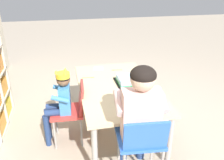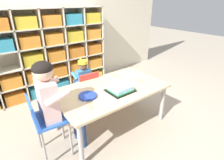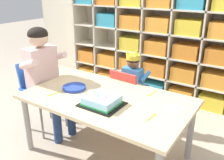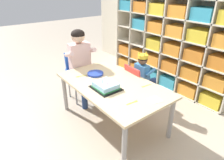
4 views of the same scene
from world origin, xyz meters
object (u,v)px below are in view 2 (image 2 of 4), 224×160
at_px(paper_plate_stack, 88,96).
at_px(classroom_chair_blue, 87,88).
at_px(adult_helper_seated, 54,98).
at_px(fork_near_child_seat, 141,81).
at_px(fork_by_napkin, 115,76).
at_px(activity_table, 111,92).
at_px(fork_beside_plate_stack, 91,106).
at_px(child_with_crown, 83,77).
at_px(birthday_cake_on_tray, 120,89).
at_px(classroom_chair_adult_side, 46,119).

bearing_deg(paper_plate_stack, classroom_chair_blue, 62.25).
distance_m(adult_helper_seated, fork_near_child_seat, 1.20).
xyz_separation_m(adult_helper_seated, fork_near_child_seat, (1.19, -0.08, -0.11)).
bearing_deg(fork_by_napkin, paper_plate_stack, 120.63).
bearing_deg(adult_helper_seated, activity_table, -83.76).
distance_m(activity_table, classroom_chair_blue, 0.52).
bearing_deg(adult_helper_seated, fork_beside_plate_stack, -116.31).
bearing_deg(child_with_crown, fork_beside_plate_stack, 69.81).
distance_m(activity_table, birthday_cake_on_tray, 0.17).
bearing_deg(classroom_chair_adult_side, paper_plate_stack, -86.76).
height_order(classroom_chair_adult_side, fork_beside_plate_stack, classroom_chair_adult_side).
bearing_deg(classroom_chair_blue, child_with_crown, -89.72).
xyz_separation_m(classroom_chair_blue, paper_plate_stack, (-0.28, -0.52, 0.19)).
bearing_deg(fork_by_napkin, classroom_chair_blue, 63.65).
xyz_separation_m(classroom_chair_blue, child_with_crown, (0.01, 0.11, 0.13)).
relative_size(adult_helper_seated, paper_plate_stack, 5.16).
height_order(activity_table, fork_beside_plate_stack, fork_beside_plate_stack).
bearing_deg(fork_near_child_seat, birthday_cake_on_tray, -79.88).
bearing_deg(fork_beside_plate_stack, child_with_crown, -9.64).
height_order(classroom_chair_adult_side, adult_helper_seated, adult_helper_seated).
height_order(activity_table, classroom_chair_blue, classroom_chair_blue).
xyz_separation_m(classroom_chair_adult_side, birthday_cake_on_tray, (0.89, -0.14, 0.13)).
bearing_deg(classroom_chair_adult_side, child_with_crown, -46.18).
bearing_deg(birthday_cake_on_tray, adult_helper_seated, 170.91).
bearing_deg(classroom_chair_adult_side, adult_helper_seated, -90.00).
bearing_deg(fork_beside_plate_stack, classroom_chair_blue, -12.54).
distance_m(classroom_chair_adult_side, adult_helper_seated, 0.24).
bearing_deg(fork_near_child_seat, classroom_chair_adult_side, -89.77).
bearing_deg(birthday_cake_on_tray, fork_near_child_seat, 5.79).
height_order(classroom_chair_adult_side, paper_plate_stack, classroom_chair_adult_side).
bearing_deg(child_with_crown, paper_plate_stack, 69.35).
distance_m(paper_plate_stack, fork_near_child_seat, 0.81).
distance_m(child_with_crown, fork_by_napkin, 0.50).
bearing_deg(fork_by_napkin, child_with_crown, 52.04).
xyz_separation_m(classroom_chair_blue, fork_by_napkin, (0.36, -0.23, 0.18)).
distance_m(adult_helper_seated, fork_beside_plate_stack, 0.38).
relative_size(adult_helper_seated, birthday_cake_on_tray, 3.41).
bearing_deg(fork_beside_plate_stack, classroom_chair_adult_side, 78.37).
height_order(classroom_chair_blue, paper_plate_stack, classroom_chair_blue).
distance_m(birthday_cake_on_tray, fork_by_napkin, 0.48).
xyz_separation_m(activity_table, child_with_crown, (-0.07, 0.62, 0.01)).
relative_size(child_with_crown, fork_near_child_seat, 6.19).
height_order(paper_plate_stack, fork_beside_plate_stack, paper_plate_stack).
bearing_deg(child_with_crown, classroom_chair_blue, 90.28).
xyz_separation_m(paper_plate_stack, fork_by_napkin, (0.64, 0.30, -0.01)).
distance_m(child_with_crown, birthday_cake_on_tray, 0.77).
relative_size(classroom_chair_adult_side, birthday_cake_on_tray, 2.29).
bearing_deg(paper_plate_stack, child_with_crown, 66.19).
bearing_deg(fork_by_napkin, activity_table, 139.38).
xyz_separation_m(classroom_chair_adult_side, fork_beside_plate_stack, (0.42, -0.20, 0.10)).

